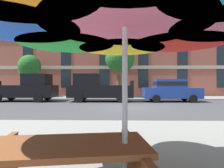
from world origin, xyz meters
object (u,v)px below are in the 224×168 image
at_px(street_tree_left, 29,68).
at_px(patio_umbrella, 125,7).
at_px(pickup_black, 27,89).
at_px(pickup_black_midblock, 98,89).
at_px(street_tree_middle, 120,59).
at_px(sedan_blue, 170,90).

bearing_deg(street_tree_left, patio_umbrella, -61.39).
bearing_deg(patio_umbrella, pickup_black, 120.03).
height_order(pickup_black_midblock, street_tree_middle, street_tree_middle).
relative_size(pickup_black, street_tree_middle, 0.98).
distance_m(pickup_black, sedan_blue, 11.55).
bearing_deg(street_tree_middle, pickup_black, -156.77).
relative_size(sedan_blue, street_tree_middle, 0.85).
height_order(pickup_black, street_tree_left, street_tree_left).
xyz_separation_m(street_tree_middle, patio_umbrella, (-0.26, -15.96, -1.58)).
bearing_deg(pickup_black_midblock, patio_umbrella, -82.94).
relative_size(pickup_black_midblock, street_tree_middle, 0.98).
bearing_deg(pickup_black, patio_umbrella, -59.97).
relative_size(pickup_black, sedan_blue, 1.16).
bearing_deg(street_tree_middle, street_tree_left, 179.45).
distance_m(pickup_black_midblock, patio_umbrella, 12.86).
height_order(pickup_black, street_tree_middle, street_tree_middle).
relative_size(street_tree_middle, patio_umbrella, 1.31).
bearing_deg(pickup_black, street_tree_left, 112.87).
bearing_deg(patio_umbrella, pickup_black_midblock, 97.06).
bearing_deg(sedan_blue, patio_umbrella, -108.32).
height_order(street_tree_left, street_tree_middle, street_tree_middle).
xyz_separation_m(pickup_black, patio_umbrella, (7.34, -12.70, 1.23)).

